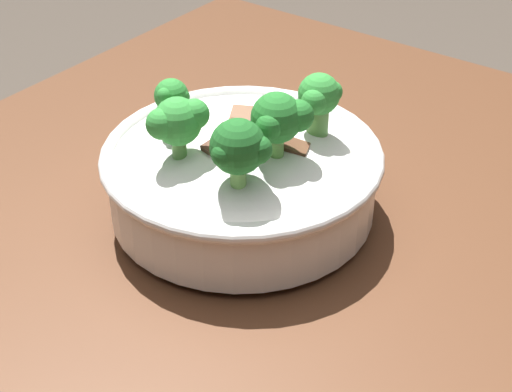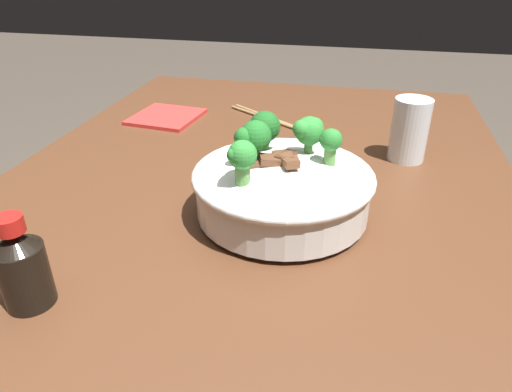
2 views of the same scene
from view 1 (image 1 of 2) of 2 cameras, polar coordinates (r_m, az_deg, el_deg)
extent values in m
cube|color=#56331E|center=(0.64, -3.69, -10.21)|extent=(1.15, 0.87, 0.04)
cube|color=#56331E|center=(1.36, -1.45, -2.97)|extent=(0.07, 0.07, 0.72)
cylinder|color=white|center=(0.73, -1.00, -1.06)|extent=(0.11, 0.11, 0.01)
cylinder|color=white|center=(0.72, -1.02, 1.11)|extent=(0.24, 0.24, 0.06)
torus|color=white|center=(0.70, -1.05, 3.10)|extent=(0.26, 0.26, 0.01)
ellipsoid|color=white|center=(0.71, -1.04, 2.30)|extent=(0.22, 0.22, 0.06)
cube|color=brown|center=(0.68, 0.81, 4.22)|extent=(0.05, 0.08, 0.02)
cube|color=brown|center=(0.68, -1.45, 4.50)|extent=(0.07, 0.05, 0.02)
cube|color=brown|center=(0.69, -0.59, 4.60)|extent=(0.04, 0.06, 0.02)
cube|color=#563323|center=(0.68, -1.97, 4.15)|extent=(0.05, 0.03, 0.02)
cylinder|color=#5B9947|center=(0.67, -5.67, 3.55)|extent=(0.01, 0.01, 0.02)
sphere|color=green|center=(0.66, -5.80, 5.49)|extent=(0.04, 0.04, 0.04)
sphere|color=green|center=(0.65, -6.97, 5.29)|extent=(0.03, 0.03, 0.03)
sphere|color=green|center=(0.65, -4.57, 6.04)|extent=(0.03, 0.03, 0.03)
cylinder|color=#6BA84C|center=(0.63, -1.32, 1.58)|extent=(0.01, 0.01, 0.02)
sphere|color=#1E6023|center=(0.62, -1.35, 3.66)|extent=(0.05, 0.05, 0.05)
sphere|color=#1E6023|center=(0.61, -2.33, 3.05)|extent=(0.02, 0.02, 0.02)
sphere|color=#1E6023|center=(0.61, 0.12, 3.43)|extent=(0.02, 0.02, 0.02)
cylinder|color=#5B9947|center=(0.71, -6.12, 5.57)|extent=(0.02, 0.02, 0.03)
sphere|color=#2D8433|center=(0.69, -6.25, 7.35)|extent=(0.03, 0.03, 0.03)
sphere|color=#2D8433|center=(0.68, -6.75, 7.36)|extent=(0.01, 0.01, 0.01)
sphere|color=#2D8433|center=(0.69, -5.59, 7.30)|extent=(0.02, 0.02, 0.02)
cylinder|color=#6BA84C|center=(0.66, 1.49, 3.63)|extent=(0.01, 0.01, 0.03)
sphere|color=#237028|center=(0.65, 1.52, 5.78)|extent=(0.04, 0.04, 0.04)
sphere|color=#237028|center=(0.64, 1.01, 5.16)|extent=(0.02, 0.02, 0.02)
sphere|color=#237028|center=(0.65, 3.11, 5.92)|extent=(0.03, 0.03, 0.03)
cylinder|color=#5B9947|center=(0.71, 4.56, 5.58)|extent=(0.02, 0.02, 0.03)
sphere|color=green|center=(0.69, 4.66, 7.50)|extent=(0.04, 0.04, 0.04)
sphere|color=green|center=(0.68, 4.32, 6.98)|extent=(0.02, 0.02, 0.02)
sphere|color=green|center=(0.69, 5.58, 7.66)|extent=(0.02, 0.02, 0.02)
camera|label=2|loc=(1.14, 14.94, 29.94)|focal=32.59mm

